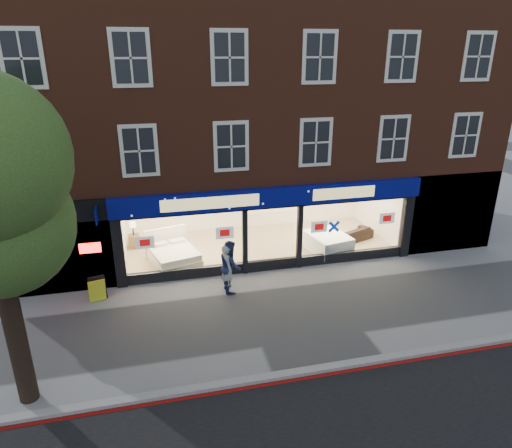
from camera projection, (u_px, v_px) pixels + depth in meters
name	position (u px, v px, depth m)	size (l,w,h in m)	color
ground	(297.00, 311.00, 14.61)	(120.00, 120.00, 0.00)	gray
kerb_line	(335.00, 373.00, 11.80)	(60.00, 0.10, 0.01)	#8C0A07
kerb_stone	(332.00, 367.00, 11.96)	(60.00, 0.25, 0.12)	gray
showroom_floor	(258.00, 245.00, 19.36)	(11.00, 4.50, 0.10)	tan
building	(248.00, 80.00, 18.50)	(19.00, 8.26, 10.30)	brown
display_bed	(173.00, 255.00, 17.60)	(2.13, 2.39, 1.14)	#EEE4CF
bedside_table	(134.00, 241.00, 18.98)	(0.45, 0.45, 0.55)	brown
mattress_stack	(328.00, 242.00, 18.65)	(1.73, 2.03, 0.70)	white
sofa	(352.00, 234.00, 19.67)	(1.95, 0.76, 0.57)	black
a_board	(97.00, 289.00, 15.07)	(0.55, 0.35, 0.84)	yellow
pedestrian_grey	(227.00, 268.00, 15.52)	(0.63, 0.42, 1.74)	#ABADB2
pedestrian_blue	(230.00, 266.00, 15.60)	(0.89, 0.70, 1.84)	navy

